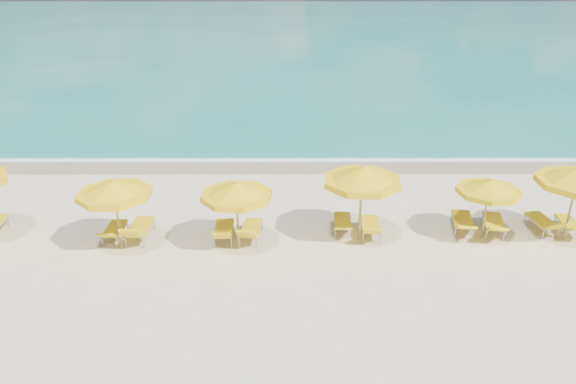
{
  "coord_description": "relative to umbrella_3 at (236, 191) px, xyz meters",
  "views": [
    {
      "loc": [
        -0.03,
        -16.01,
        8.85
      ],
      "look_at": [
        0.0,
        1.5,
        1.2
      ],
      "focal_mm": 35.0,
      "sensor_mm": 36.0,
      "label": 1
    }
  ],
  "objects": [
    {
      "name": "lounger_4_left",
      "position": [
        3.43,
        1.11,
        -1.76
      ],
      "size": [
        0.69,
        1.81,
        0.68
      ],
      "rotation": [
        0.0,
        0.0,
        -0.07
      ],
      "color": "#A5A8AD",
      "rests_on": "ground"
    },
    {
      "name": "lounger_6_left",
      "position": [
        10.2,
        1.12,
        -1.75
      ],
      "size": [
        0.81,
        1.8,
        0.81
      ],
      "rotation": [
        0.0,
        0.0,
        0.13
      ],
      "color": "#A5A8AD",
      "rests_on": "ground"
    },
    {
      "name": "whitecap_far",
      "position": [
        9.59,
        24.2,
        -1.97
      ],
      "size": [
        18.0,
        0.3,
        0.05
      ],
      "primitive_type": "cube",
      "color": "white",
      "rests_on": "ground"
    },
    {
      "name": "ground_plane",
      "position": [
        1.59,
        0.2,
        -1.97
      ],
      "size": [
        120.0,
        120.0,
        0.0
      ],
      "primitive_type": "plane",
      "color": "beige"
    },
    {
      "name": "lounger_2_left",
      "position": [
        -4.13,
        0.58,
        -1.76
      ],
      "size": [
        0.59,
        1.69,
        0.73
      ],
      "rotation": [
        0.0,
        0.0,
        -0.01
      ],
      "color": "#A5A8AD",
      "rests_on": "ground"
    },
    {
      "name": "lounger_5_right",
      "position": [
        8.5,
        1.01,
        -1.74
      ],
      "size": [
        0.98,
        1.97,
        0.76
      ],
      "rotation": [
        0.0,
        0.0,
        -0.2
      ],
      "color": "#A5A8AD",
      "rests_on": "ground"
    },
    {
      "name": "umbrella_4",
      "position": [
        3.94,
        0.61,
        0.24
      ],
      "size": [
        3.23,
        3.23,
        2.59
      ],
      "rotation": [
        0.0,
        0.0,
        0.32
      ],
      "color": "tan",
      "rests_on": "ground"
    },
    {
      "name": "whitecap_near",
      "position": [
        -4.41,
        17.2,
        -1.97
      ],
      "size": [
        14.0,
        0.36,
        0.05
      ],
      "primitive_type": "cube",
      "color": "white",
      "rests_on": "ground"
    },
    {
      "name": "wet_sand_band",
      "position": [
        1.59,
        7.6,
        -1.97
      ],
      "size": [
        120.0,
        2.6,
        0.01
      ],
      "primitive_type": "cube",
      "color": "tan",
      "rests_on": "ground"
    },
    {
      "name": "lounger_6_right",
      "position": [
        11.08,
        1.06,
        -1.77
      ],
      "size": [
        0.66,
        1.71,
        0.62
      ],
      "rotation": [
        0.0,
        0.0,
        -0.08
      ],
      "color": "#A5A8AD",
      "rests_on": "ground"
    },
    {
      "name": "lounger_3_left",
      "position": [
        -0.52,
        0.51,
        -1.74
      ],
      "size": [
        0.68,
        1.8,
        0.88
      ],
      "rotation": [
        0.0,
        0.0,
        0.03
      ],
      "color": "#A5A8AD",
      "rests_on": "ground"
    },
    {
      "name": "umbrella_3",
      "position": [
        0.0,
        0.0,
        0.0
      ],
      "size": [
        2.82,
        2.82,
        2.31
      ],
      "rotation": [
        0.0,
        0.0,
        0.28
      ],
      "color": "tan",
      "rests_on": "ground"
    },
    {
      "name": "lounger_3_right",
      "position": [
        0.37,
        0.54,
        -1.74
      ],
      "size": [
        0.8,
        1.84,
        0.88
      ],
      "rotation": [
        0.0,
        0.0,
        -0.11
      ],
      "color": "#A5A8AD",
      "rests_on": "ground"
    },
    {
      "name": "umbrella_5",
      "position": [
        8.03,
        0.67,
        -0.16
      ],
      "size": [
        2.52,
        2.52,
        2.12
      ],
      "rotation": [
        0.0,
        0.0,
        -0.23
      ],
      "color": "tan",
      "rests_on": "ground"
    },
    {
      "name": "lounger_5_left",
      "position": [
        7.49,
        1.13,
        -1.73
      ],
      "size": [
        0.97,
        2.04,
        0.78
      ],
      "rotation": [
        0.0,
        0.0,
        -0.17
      ],
      "color": "#A5A8AD",
      "rests_on": "ground"
    },
    {
      "name": "foam_line",
      "position": [
        1.59,
        8.4,
        -1.97
      ],
      "size": [
        120.0,
        1.2,
        0.03
      ],
      "primitive_type": "cube",
      "color": "white",
      "rests_on": "ground"
    },
    {
      "name": "umbrella_2",
      "position": [
        -3.77,
        0.01,
        0.05
      ],
      "size": [
        3.05,
        3.05,
        2.37
      ],
      "rotation": [
        0.0,
        0.0,
        -0.39
      ],
      "color": "tan",
      "rests_on": "ground"
    },
    {
      "name": "lounger_4_right",
      "position": [
        4.33,
        0.83,
        -1.75
      ],
      "size": [
        0.68,
        1.8,
        0.79
      ],
      "rotation": [
        0.0,
        0.0,
        -0.06
      ],
      "color": "#A5A8AD",
      "rests_on": "ground"
    },
    {
      "name": "ocean",
      "position": [
        1.59,
        48.2,
        -1.97
      ],
      "size": [
        120.0,
        80.0,
        0.3
      ],
      "primitive_type": "cube",
      "color": "#167D67",
      "rests_on": "ground"
    },
    {
      "name": "lounger_2_right",
      "position": [
        -3.28,
        0.57,
        -1.73
      ],
      "size": [
        0.73,
        1.93,
        0.93
      ],
      "rotation": [
        0.0,
        0.0,
        -0.04
      ],
      "color": "#A5A8AD",
      "rests_on": "ground"
    }
  ]
}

